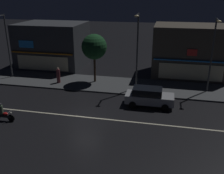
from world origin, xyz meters
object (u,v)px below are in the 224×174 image
motorcycle_lead (3,113)px  traffic_cone (167,99)px  streetlamp_west (6,41)px  streetlamp_east (213,50)px  pedestrian_on_sidewalk (58,76)px  streetlamp_mid (137,47)px  parked_car_near_kerb (149,96)px

motorcycle_lead → traffic_cone: 14.39m
traffic_cone → streetlamp_west: bearing=170.2°
streetlamp_east → traffic_cone: streetlamp_east is taller
streetlamp_east → pedestrian_on_sidewalk: 16.32m
streetlamp_mid → traffic_cone: (3.24, -2.29, -4.36)m
traffic_cone → streetlamp_mid: bearing=144.8°
streetlamp_mid → parked_car_near_kerb: bearing=-64.9°
motorcycle_lead → streetlamp_west: bearing=-64.3°
streetlamp_west → streetlamp_mid: bearing=-3.3°
streetlamp_west → traffic_cone: streetlamp_west is taller
streetlamp_west → streetlamp_east: (22.26, -0.05, 0.02)m
parked_car_near_kerb → motorcycle_lead: parked_car_near_kerb is taller
parked_car_near_kerb → motorcycle_lead: (-11.16, -5.42, -0.24)m
streetlamp_east → pedestrian_on_sidewalk: size_ratio=4.19×
streetlamp_west → parked_car_near_kerb: bearing=-14.6°
streetlamp_west → streetlamp_east: streetlamp_east is taller
pedestrian_on_sidewalk → parked_car_near_kerb: pedestrian_on_sidewalk is taller
streetlamp_mid → streetlamp_west: bearing=176.7°
streetlamp_west → motorcycle_lead: (5.51, -9.76, -3.78)m
pedestrian_on_sidewalk → parked_car_near_kerb: bearing=62.0°
streetlamp_west → parked_car_near_kerb: (16.68, -4.34, -3.54)m
streetlamp_west → traffic_cone: 19.01m
pedestrian_on_sidewalk → streetlamp_mid: bearing=80.2°
streetlamp_mid → streetlamp_east: streetlamp_mid is taller
parked_car_near_kerb → streetlamp_mid: bearing=-64.9°
pedestrian_on_sidewalk → parked_car_near_kerb: size_ratio=0.41×
pedestrian_on_sidewalk → motorcycle_lead: pedestrian_on_sidewalk is taller
streetlamp_east → parked_car_near_kerb: streetlamp_east is taller
streetlamp_mid → motorcycle_lead: streetlamp_mid is taller
streetlamp_mid → motorcycle_lead: 13.64m
streetlamp_mid → streetlamp_east: size_ratio=1.06×
streetlamp_east → pedestrian_on_sidewalk: (-15.93, -0.56, -3.49)m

